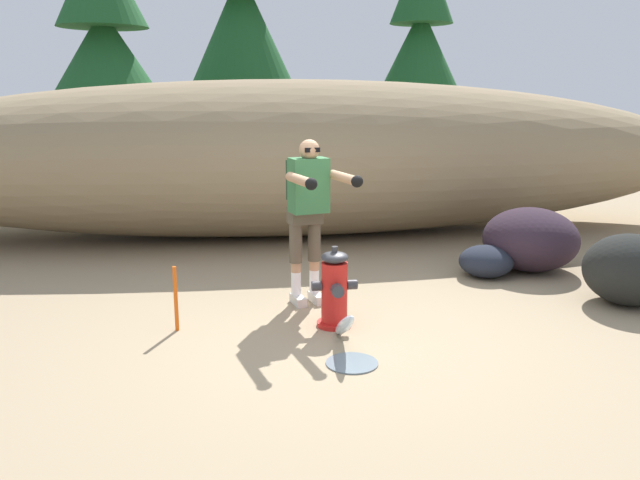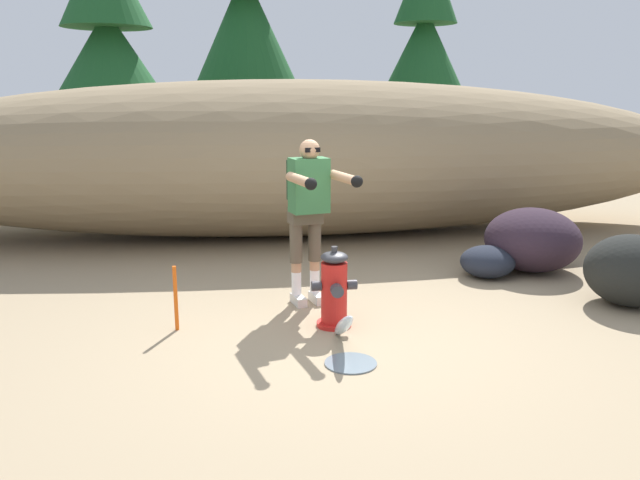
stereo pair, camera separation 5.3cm
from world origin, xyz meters
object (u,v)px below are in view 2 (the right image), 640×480
Objects in this scene: fire_hydrant at (334,290)px; boulder_small at (488,262)px; survey_stake at (176,298)px; utility_worker at (308,201)px; boulder_large at (532,240)px; boulder_mid at (632,270)px.

boulder_small is (2.03, 1.37, -0.16)m from fire_hydrant.
fire_hydrant reaches higher than survey_stake.
fire_hydrant is at bearing -145.92° from boulder_small.
utility_worker is 1.41× the size of boulder_large.
boulder_large is at bearing 30.76° from fire_hydrant.
utility_worker reaches higher than fire_hydrant.
boulder_large reaches higher than survey_stake.
boulder_large is at bearing 18.63° from boulder_small.
boulder_large is (2.67, 1.59, 0.03)m from fire_hydrant.
boulder_mid is 1.57m from boulder_small.
boulder_large is 4.36m from survey_stake.
boulder_mid is at bearing -48.07° from boulder_small.
utility_worker is at bearing -161.79° from boulder_small.
utility_worker is at bearing 103.62° from fire_hydrant.
fire_hydrant is 3.07m from boulder_mid.
survey_stake reaches higher than boulder_small.
boulder_small is at bearing 131.93° from boulder_mid.
utility_worker is 3.33m from boulder_mid.
fire_hydrant is at bearing -149.24° from boulder_large.
utility_worker is 1.82× the size of boulder_mid.
utility_worker is at bearing -161.70° from boulder_large.
boulder_large is 1.29× the size of boulder_mid.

